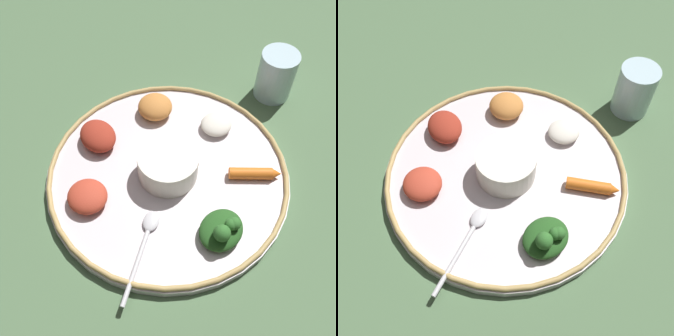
{
  "view_description": "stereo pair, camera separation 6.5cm",
  "coord_description": "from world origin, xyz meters",
  "views": [
    {
      "loc": [
        -0.3,
        -0.21,
        0.56
      ],
      "look_at": [
        0.0,
        0.0,
        0.03
      ],
      "focal_mm": 43.63,
      "sensor_mm": 36.0,
      "label": 1
    },
    {
      "loc": [
        -0.26,
        -0.26,
        0.56
      ],
      "look_at": [
        0.0,
        0.0,
        0.03
      ],
      "focal_mm": 43.63,
      "sensor_mm": 36.0,
      "label": 2
    }
  ],
  "objects": [
    {
      "name": "drinking_glass",
      "position": [
        0.27,
        -0.05,
        0.04
      ],
      "size": [
        0.07,
        0.07,
        0.09
      ],
      "color": "silver",
      "rests_on": "ground_plane"
    },
    {
      "name": "platter_rim",
      "position": [
        0.0,
        0.0,
        0.02
      ],
      "size": [
        0.39,
        0.39,
        0.01
      ],
      "primitive_type": "torus",
      "color": "tan",
      "rests_on": "platter"
    },
    {
      "name": "greens_pile",
      "position": [
        -0.04,
        -0.13,
        0.03
      ],
      "size": [
        0.07,
        0.06,
        0.05
      ],
      "color": "#23511E",
      "rests_on": "platter"
    },
    {
      "name": "center_bowl",
      "position": [
        0.0,
        0.0,
        0.04
      ],
      "size": [
        0.1,
        0.1,
        0.05
      ],
      "color": "silver",
      "rests_on": "platter"
    },
    {
      "name": "carrot_near_spoon",
      "position": [
        0.07,
        -0.12,
        0.02
      ],
      "size": [
        0.06,
        0.08,
        0.02
      ],
      "color": "orange",
      "rests_on": "platter"
    },
    {
      "name": "mound_berbere_red",
      "position": [
        -0.11,
        0.07,
        0.03
      ],
      "size": [
        0.07,
        0.08,
        0.03
      ],
      "primitive_type": "ellipsoid",
      "rotation": [
        0.0,
        0.0,
        4.47
      ],
      "color": "#B73D28",
      "rests_on": "platter"
    },
    {
      "name": "mound_rice_white",
      "position": [
        0.12,
        -0.01,
        0.03
      ],
      "size": [
        0.07,
        0.07,
        0.02
      ],
      "primitive_type": "ellipsoid",
      "rotation": [
        0.0,
        0.0,
        2.55
      ],
      "color": "silver",
      "rests_on": "platter"
    },
    {
      "name": "mound_beet",
      "position": [
        -0.02,
        0.13,
        0.03
      ],
      "size": [
        0.08,
        0.09,
        0.03
      ],
      "primitive_type": "ellipsoid",
      "rotation": [
        0.0,
        0.0,
        1.18
      ],
      "color": "maroon",
      "rests_on": "platter"
    },
    {
      "name": "spoon",
      "position": [
        -0.12,
        -0.04,
        0.02
      ],
      "size": [
        0.14,
        0.06,
        0.01
      ],
      "color": "silver",
      "rests_on": "platter"
    },
    {
      "name": "platter",
      "position": [
        0.0,
        0.0,
        0.01
      ],
      "size": [
        0.39,
        0.39,
        0.01
      ],
      "primitive_type": "cylinder",
      "color": "silver",
      "rests_on": "ground_plane"
    },
    {
      "name": "mound_squash",
      "position": [
        0.09,
        0.09,
        0.03
      ],
      "size": [
        0.09,
        0.09,
        0.03
      ],
      "primitive_type": "ellipsoid",
      "rotation": [
        0.0,
        0.0,
        2.39
      ],
      "color": "#C67A38",
      "rests_on": "platter"
    },
    {
      "name": "ground_plane",
      "position": [
        0.0,
        0.0,
        0.0
      ],
      "size": [
        2.4,
        2.4,
        0.0
      ],
      "primitive_type": "plane",
      "color": "#4C6B47"
    }
  ]
}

